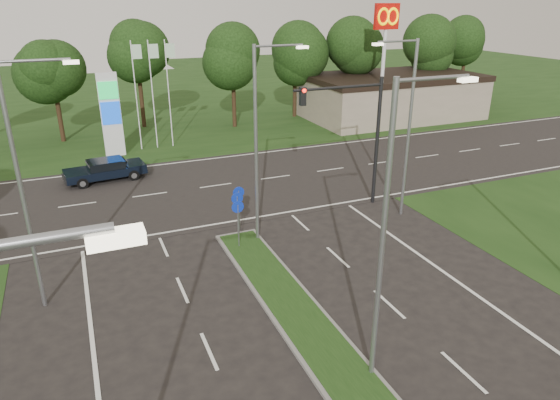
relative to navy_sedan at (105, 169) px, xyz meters
name	(u,v)px	position (x,y,z in m)	size (l,w,h in m)	color
verge_far	(132,100)	(5.11, 27.30, -0.71)	(160.00, 50.00, 0.02)	#193411
cross_road	(200,188)	(5.11, -3.70, -0.71)	(160.00, 12.00, 0.02)	black
commercial_building	(392,97)	(27.11, 8.30, 1.29)	(16.00, 9.00, 4.00)	gray
streetlight_median_near	(390,224)	(6.11, -21.70, 4.37)	(2.53, 0.22, 9.00)	gray
streetlight_median_far	(260,136)	(6.11, -11.70, 4.37)	(2.53, 0.22, 9.00)	gray
streetlight_left_far	(25,177)	(-3.19, -13.70, 4.37)	(2.53, 0.22, 9.00)	gray
streetlight_right_far	(407,121)	(13.91, -11.70, 4.37)	(2.53, 0.22, 9.00)	gray
traffic_signal	(357,124)	(12.30, -9.71, 3.94)	(5.10, 0.42, 7.00)	black
median_signs	(238,207)	(5.11, -11.30, 1.00)	(1.16, 1.76, 2.38)	gray
gas_pylon	(114,112)	(1.33, 5.34, 2.48)	(5.80, 1.26, 8.00)	silver
mcdonalds_sign	(386,35)	(23.11, 4.27, 7.27)	(2.20, 0.47, 10.40)	silver
treeline_far	(149,49)	(5.21, 12.23, 6.12)	(6.00, 6.00, 9.90)	black
navy_sedan	(105,169)	(0.00, 0.00, 0.00)	(5.02, 2.51, 1.33)	black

